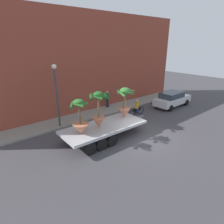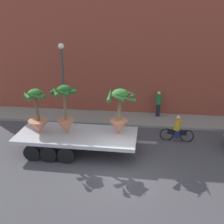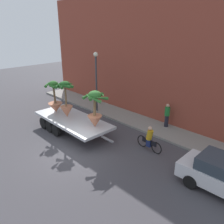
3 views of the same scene
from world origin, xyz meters
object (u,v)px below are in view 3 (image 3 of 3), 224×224
Objects in this scene: potted_palm_front at (66,101)px; street_lamp at (96,74)px; flatbed_trailer at (71,120)px; potted_palm_rear at (95,109)px; potted_palm_middle at (55,100)px; pedestrian_near_gate at (167,115)px; cyclist at (149,139)px.

potted_palm_front is 4.06m from street_lamp.
street_lamp reaches higher than flatbed_trailer.
potted_palm_rear reaches higher than potted_palm_middle.
street_lamp is at bearing 138.12° from potted_palm_rear.
potted_palm_rear is at bearing -41.88° from street_lamp.
street_lamp is (-1.18, 3.73, 1.07)m from potted_palm_front.
potted_palm_front reaches higher than potted_palm_rear.
potted_palm_middle is at bearing -140.04° from pedestrian_near_gate.
potted_palm_middle is at bearing -176.38° from flatbed_trailer.
potted_palm_front is at bearing -72.47° from street_lamp.
street_lamp is (-5.90, -1.39, 2.19)m from pedestrian_near_gate.
potted_palm_middle is 1.25× the size of cyclist.
potted_palm_rear is 0.49× the size of street_lamp.
pedestrian_near_gate is at bearing 13.26° from street_lamp.
potted_palm_middle is at bearing -179.07° from potted_palm_front.
street_lamp reaches higher than cyclist.
pedestrian_near_gate is at bearing 66.58° from potted_palm_rear.
pedestrian_near_gate is (4.72, 5.12, -1.11)m from potted_palm_front.
cyclist is (3.02, 1.56, -1.49)m from potted_palm_rear.
street_lamp is at bearing 107.53° from potted_palm_front.
street_lamp is at bearing 164.77° from cyclist.
potted_palm_front is 6.14m from cyclist.
potted_palm_rear is at bearing 6.72° from potted_palm_front.
pedestrian_near_gate is (-0.94, 3.25, 0.37)m from cyclist.
pedestrian_near_gate reaches higher than flatbed_trailer.
potted_palm_middle is (-4.06, -0.33, -0.29)m from potted_palm_rear.
flatbed_trailer is 5.70m from cyclist.
cyclist is at bearing 14.99° from potted_palm_middle.
potted_palm_middle is 4.00m from street_lamp.
pedestrian_near_gate is 6.45m from street_lamp.
street_lamp is at bearing -166.74° from pedestrian_near_gate.
flatbed_trailer is at bearing 3.62° from potted_palm_middle.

